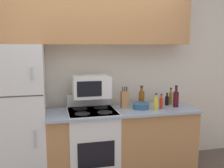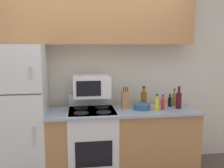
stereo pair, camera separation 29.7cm
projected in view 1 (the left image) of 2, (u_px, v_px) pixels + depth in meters
wall_back at (93, 78)px, 3.59m from camera, size 8.00×0.05×2.55m
lower_cabinets at (122, 141)px, 3.38m from camera, size 1.97×0.62×0.90m
refrigerator at (19, 116)px, 3.06m from camera, size 0.64×0.70×1.75m
upper_cabinets at (95, 18)px, 3.28m from camera, size 2.61×0.32×0.70m
stove at (92, 143)px, 3.27m from camera, size 0.62×0.60×1.07m
microwave at (91, 86)px, 3.25m from camera, size 0.48×0.38×0.27m
knife_block at (125, 99)px, 3.37m from camera, size 0.10×0.08×0.29m
bowl at (141, 106)px, 3.34m from camera, size 0.23×0.23×0.07m
bottle_vinegar at (171, 98)px, 3.59m from camera, size 0.06×0.06×0.24m
bottle_cooking_spray at (156, 103)px, 3.28m from camera, size 0.06×0.06×0.22m
bottle_wine_red at (176, 98)px, 3.43m from camera, size 0.08×0.08×0.30m
bottle_soy_sauce at (167, 100)px, 3.53m from camera, size 0.05×0.05×0.18m
bottle_whiskey at (142, 98)px, 3.52m from camera, size 0.08×0.08×0.28m
bottle_hot_sauce at (161, 103)px, 3.34m from camera, size 0.05×0.05×0.20m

